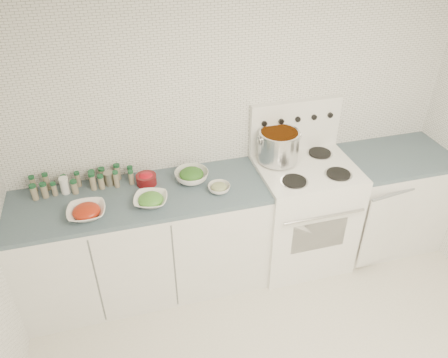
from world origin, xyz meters
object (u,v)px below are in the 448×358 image
bowl_tomato (86,212)px  bowl_snowpea (151,200)px  stove (301,210)px  stock_pot (279,145)px

bowl_tomato → bowl_snowpea: size_ratio=0.93×
stove → bowl_tomato: (-1.67, -0.13, 0.44)m
stove → stock_pot: (-0.19, 0.14, 0.58)m
stock_pot → bowl_snowpea: (-1.04, -0.25, -0.14)m
stove → stock_pot: stove is taller
stock_pot → bowl_tomato: 1.50m
bowl_tomato → stove: bearing=4.6°
stove → stock_pot: 0.63m
bowl_tomato → bowl_snowpea: (0.43, 0.02, -0.00)m
stove → bowl_snowpea: (-1.23, -0.11, 0.44)m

